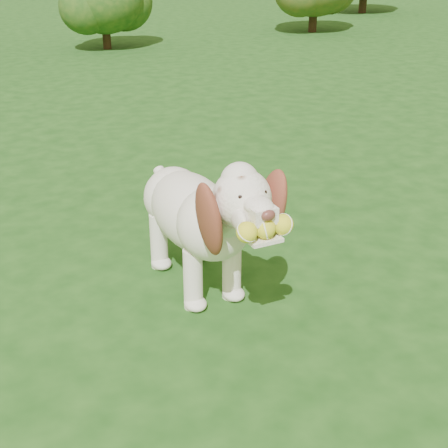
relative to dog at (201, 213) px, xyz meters
name	(u,v)px	position (x,y,z in m)	size (l,w,h in m)	color
ground	(146,279)	(-0.27, 0.24, -0.48)	(80.00, 80.00, 0.00)	#153E11
dog	(201,213)	(0.00, 0.00, 0.00)	(0.51, 1.38, 0.90)	white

